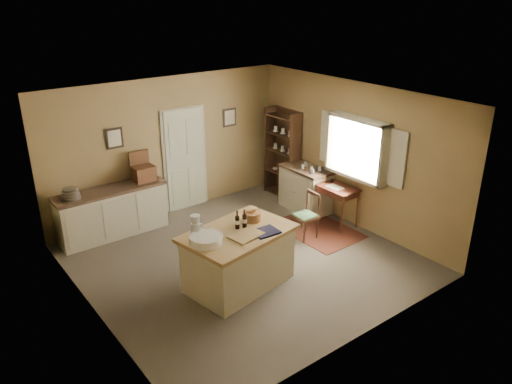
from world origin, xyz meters
The scene contains 16 objects.
ground centered at (0.00, 0.00, 0.00)m, with size 5.00×5.00×0.00m, color #62574B.
wall_back centered at (0.00, 2.50, 1.35)m, with size 5.00×0.10×2.70m, color olive.
wall_front centered at (0.00, -2.50, 1.35)m, with size 5.00×0.10×2.70m, color olive.
wall_left centered at (-2.50, 0.00, 1.35)m, with size 0.10×5.00×2.70m, color olive.
wall_right centered at (2.50, 0.00, 1.35)m, with size 0.10×5.00×2.70m, color olive.
ceiling centered at (0.00, 0.00, 2.70)m, with size 5.00×5.00×0.00m, color silver.
door centered at (0.35, 2.47, 1.05)m, with size 0.97×0.06×2.11m, color beige.
framed_prints centered at (0.20, 2.48, 1.72)m, with size 2.82×0.02×0.38m.
window centered at (2.42, -0.20, 1.55)m, with size 0.25×1.99×1.12m.
work_island centered at (-0.50, -0.54, 0.48)m, with size 1.77×1.31×1.20m.
sideboard centered at (-1.34, 2.20, 0.48)m, with size 1.98×0.56×1.18m.
rug centered at (1.75, 0.06, 0.00)m, with size 1.10×1.60×0.01m, color #461D0F.
writing_desk centered at (2.20, 0.06, 0.66)m, with size 0.50×0.82×0.82m.
desk_chair centered at (1.36, 0.00, 0.42)m, with size 0.39×0.39×0.83m, color #321D12, non-canonical shape.
right_cabinet centered at (2.20, 0.90, 0.46)m, with size 0.59×1.06×0.99m.
shelving_unit centered at (2.35, 1.78, 0.94)m, with size 0.32×0.85×1.89m.
Camera 1 is at (-4.24, -5.90, 4.26)m, focal length 35.00 mm.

